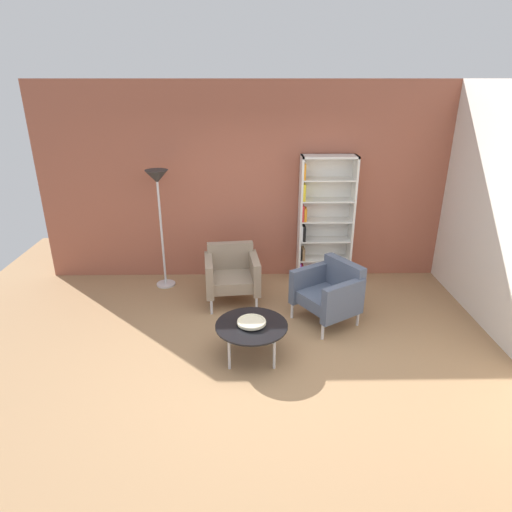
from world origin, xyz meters
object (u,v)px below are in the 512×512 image
Objects in this scene: bookshelf_tall at (323,220)px; armchair_corner_red at (232,273)px; coffee_table_low at (252,327)px; armchair_spare_guest at (330,291)px; decorative_bowl at (252,322)px; floor_lamp_torchiere at (158,191)px.

bookshelf_tall reaches higher than armchair_corner_red.
armchair_spare_guest reaches higher than coffee_table_low.
decorative_bowl is 0.18× the size of floor_lamp_torchiere.
floor_lamp_torchiere is (-1.29, 1.84, 1.08)m from coffee_table_low.
bookshelf_tall reaches higher than decorative_bowl.
floor_lamp_torchiere reaches higher than decorative_bowl.
floor_lamp_torchiere is (-2.28, 1.08, 1.03)m from armchair_spare_guest.
floor_lamp_torchiere reaches higher than armchair_corner_red.
decorative_bowl is at bearing -85.05° from armchair_corner_red.
bookshelf_tall reaches higher than armchair_spare_guest.
bookshelf_tall is at bearing 144.20° from armchair_spare_guest.
floor_lamp_torchiere is at bearing -147.47° from armchair_spare_guest.
floor_lamp_torchiere is at bearing 147.29° from armchair_corner_red.
bookshelf_tall is at bearing 62.46° from coffee_table_low.
armchair_spare_guest is (0.99, 0.76, 0.04)m from coffee_table_low.
decorative_bowl is 1.25m from armchair_spare_guest.
armchair_corner_red is (-1.34, -0.73, -0.52)m from bookshelf_tall.
armchair_corner_red is at bearing 101.23° from decorative_bowl.
floor_lamp_torchiere is at bearing 124.95° from coffee_table_low.
armchair_spare_guest is at bearing -93.70° from bookshelf_tall.
floor_lamp_torchiere is (-2.36, -0.22, 0.51)m from bookshelf_tall.
coffee_table_low is 2.50× the size of decorative_bowl.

